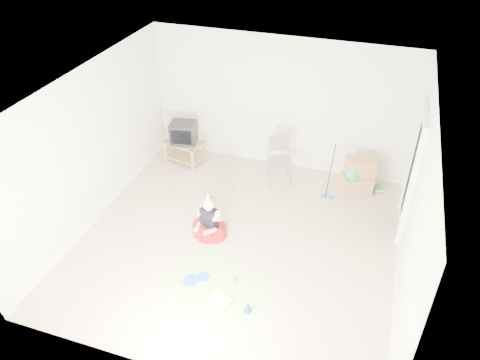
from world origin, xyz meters
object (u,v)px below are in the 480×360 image
(seated_woman, at_px, (209,225))
(birthday_cake, at_px, (220,301))
(tv_stand, at_px, (185,150))
(cardboard_boxes, at_px, (358,176))
(crt_tv, at_px, (183,133))
(folding_chair, at_px, (280,161))

(seated_woman, relative_size, birthday_cake, 2.53)
(seated_woman, bearing_deg, tv_stand, 123.58)
(tv_stand, distance_m, cardboard_boxes, 3.43)
(tv_stand, height_order, birthday_cake, tv_stand)
(crt_tv, distance_m, folding_chair, 2.01)
(cardboard_boxes, xyz_separation_m, seated_woman, (-2.14, -1.99, -0.14))
(tv_stand, distance_m, birthday_cake, 3.81)
(tv_stand, relative_size, cardboard_boxes, 1.19)
(folding_chair, relative_size, seated_woman, 1.10)
(tv_stand, xyz_separation_m, birthday_cake, (1.96, -3.26, -0.23))
(tv_stand, relative_size, birthday_cake, 2.41)
(cardboard_boxes, bearing_deg, crt_tv, -179.14)
(birthday_cake, bearing_deg, tv_stand, 121.04)
(crt_tv, bearing_deg, tv_stand, -66.28)
(cardboard_boxes, distance_m, seated_woman, 2.93)
(folding_chair, height_order, seated_woman, folding_chair)
(crt_tv, height_order, birthday_cake, crt_tv)
(tv_stand, bearing_deg, folding_chair, -2.99)
(birthday_cake, bearing_deg, crt_tv, 121.04)
(cardboard_boxes, bearing_deg, tv_stand, -179.14)
(tv_stand, relative_size, crt_tv, 1.64)
(tv_stand, bearing_deg, cardboard_boxes, 0.86)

